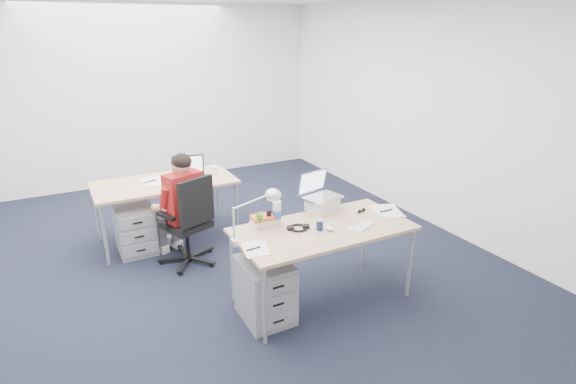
{
  "coord_description": "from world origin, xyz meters",
  "views": [
    {
      "loc": [
        -1.19,
        -3.94,
        2.41
      ],
      "look_at": [
        0.8,
        -0.15,
        0.85
      ],
      "focal_mm": 28.0,
      "sensor_mm": 36.0,
      "label": 1
    }
  ],
  "objects_px": {
    "sunglasses": "(361,211)",
    "far_cup": "(214,170)",
    "bear_figurine": "(260,220)",
    "office_chair": "(189,239)",
    "silver_laptop": "(323,193)",
    "cordless_phone": "(269,218)",
    "wireless_keyboard": "(361,227)",
    "desk_lamp": "(249,217)",
    "desk_far": "(165,185)",
    "can_koozie": "(320,225)",
    "computer_mouse": "(330,229)",
    "seated_person": "(178,207)",
    "desk_near": "(323,232)",
    "water_bottle": "(277,211)",
    "book_stack": "(263,221)",
    "drawer_pedestal_far": "(135,229)",
    "headphones": "(298,227)",
    "dark_laptop": "(189,167)",
    "drawer_pedestal_near": "(265,290)"
  },
  "relations": [
    {
      "from": "silver_laptop",
      "to": "water_bottle",
      "type": "relative_size",
      "value": 1.44
    },
    {
      "from": "office_chair",
      "to": "drawer_pedestal_far",
      "type": "bearing_deg",
      "value": 109.0
    },
    {
      "from": "water_bottle",
      "to": "sunglasses",
      "type": "relative_size",
      "value": 2.37
    },
    {
      "from": "computer_mouse",
      "to": "bear_figurine",
      "type": "xyz_separation_m",
      "value": [
        -0.53,
        0.32,
        0.07
      ]
    },
    {
      "from": "wireless_keyboard",
      "to": "desk_lamp",
      "type": "height_order",
      "value": "desk_lamp"
    },
    {
      "from": "sunglasses",
      "to": "seated_person",
      "type": "bearing_deg",
      "value": 125.79
    },
    {
      "from": "desk_near",
      "to": "silver_laptop",
      "type": "relative_size",
      "value": 4.31
    },
    {
      "from": "book_stack",
      "to": "drawer_pedestal_near",
      "type": "bearing_deg",
      "value": -113.64
    },
    {
      "from": "sunglasses",
      "to": "far_cup",
      "type": "relative_size",
      "value": 1.07
    },
    {
      "from": "headphones",
      "to": "bear_figurine",
      "type": "distance_m",
      "value": 0.35
    },
    {
      "from": "desk_far",
      "to": "far_cup",
      "type": "height_order",
      "value": "far_cup"
    },
    {
      "from": "silver_laptop",
      "to": "wireless_keyboard",
      "type": "bearing_deg",
      "value": -91.48
    },
    {
      "from": "book_stack",
      "to": "far_cup",
      "type": "xyz_separation_m",
      "value": [
        0.11,
        1.66,
        0.0
      ]
    },
    {
      "from": "desk_far",
      "to": "office_chair",
      "type": "height_order",
      "value": "office_chair"
    },
    {
      "from": "sunglasses",
      "to": "can_koozie",
      "type": "bearing_deg",
      "value": -177.81
    },
    {
      "from": "drawer_pedestal_far",
      "to": "computer_mouse",
      "type": "height_order",
      "value": "computer_mouse"
    },
    {
      "from": "desk_near",
      "to": "silver_laptop",
      "type": "distance_m",
      "value": 0.47
    },
    {
      "from": "office_chair",
      "to": "book_stack",
      "type": "bearing_deg",
      "value": -85.77
    },
    {
      "from": "computer_mouse",
      "to": "desk_lamp",
      "type": "distance_m",
      "value": 0.76
    },
    {
      "from": "office_chair",
      "to": "bear_figurine",
      "type": "xyz_separation_m",
      "value": [
        0.39,
        -1.01,
        0.53
      ]
    },
    {
      "from": "desk_far",
      "to": "drawer_pedestal_far",
      "type": "height_order",
      "value": "desk_far"
    },
    {
      "from": "cordless_phone",
      "to": "dark_laptop",
      "type": "relative_size",
      "value": 0.39
    },
    {
      "from": "can_koozie",
      "to": "desk_lamp",
      "type": "distance_m",
      "value": 0.67
    },
    {
      "from": "headphones",
      "to": "water_bottle",
      "type": "relative_size",
      "value": 0.82
    },
    {
      "from": "bear_figurine",
      "to": "far_cup",
      "type": "relative_size",
      "value": 1.59
    },
    {
      "from": "desk_near",
      "to": "dark_laptop",
      "type": "distance_m",
      "value": 2.06
    },
    {
      "from": "desk_far",
      "to": "computer_mouse",
      "type": "bearing_deg",
      "value": -64.28
    },
    {
      "from": "drawer_pedestal_near",
      "to": "dark_laptop",
      "type": "bearing_deg",
      "value": 91.78
    },
    {
      "from": "office_chair",
      "to": "sunglasses",
      "type": "xyz_separation_m",
      "value": [
        1.42,
        -1.12,
        0.46
      ]
    },
    {
      "from": "desk_far",
      "to": "silver_laptop",
      "type": "relative_size",
      "value": 4.31
    },
    {
      "from": "book_stack",
      "to": "sunglasses",
      "type": "relative_size",
      "value": 1.93
    },
    {
      "from": "book_stack",
      "to": "cordless_phone",
      "type": "bearing_deg",
      "value": -28.92
    },
    {
      "from": "desk_far",
      "to": "office_chair",
      "type": "distance_m",
      "value": 0.81
    },
    {
      "from": "computer_mouse",
      "to": "sunglasses",
      "type": "relative_size",
      "value": 0.83
    },
    {
      "from": "seated_person",
      "to": "drawer_pedestal_far",
      "type": "xyz_separation_m",
      "value": [
        -0.42,
        0.39,
        -0.33
      ]
    },
    {
      "from": "silver_laptop",
      "to": "can_koozie",
      "type": "distance_m",
      "value": 0.48
    },
    {
      "from": "cordless_phone",
      "to": "desk_lamp",
      "type": "xyz_separation_m",
      "value": [
        -0.28,
        -0.22,
        0.15
      ]
    },
    {
      "from": "desk_lamp",
      "to": "bear_figurine",
      "type": "bearing_deg",
      "value": 70.74
    },
    {
      "from": "desk_near",
      "to": "far_cup",
      "type": "distance_m",
      "value": 1.98
    },
    {
      "from": "silver_laptop",
      "to": "cordless_phone",
      "type": "bearing_deg",
      "value": 175.23
    },
    {
      "from": "dark_laptop",
      "to": "silver_laptop",
      "type": "bearing_deg",
      "value": -50.3
    },
    {
      "from": "dark_laptop",
      "to": "office_chair",
      "type": "bearing_deg",
      "value": -98.52
    },
    {
      "from": "seated_person",
      "to": "can_koozie",
      "type": "relative_size",
      "value": 12.4
    },
    {
      "from": "wireless_keyboard",
      "to": "headphones",
      "type": "height_order",
      "value": "headphones"
    },
    {
      "from": "bear_figurine",
      "to": "sunglasses",
      "type": "height_order",
      "value": "bear_figurine"
    },
    {
      "from": "can_koozie",
      "to": "water_bottle",
      "type": "distance_m",
      "value": 0.41
    },
    {
      "from": "office_chair",
      "to": "desk_lamp",
      "type": "xyz_separation_m",
      "value": [
        0.21,
        -1.21,
        0.67
      ]
    },
    {
      "from": "desk_near",
      "to": "book_stack",
      "type": "relative_size",
      "value": 7.58
    },
    {
      "from": "desk_near",
      "to": "water_bottle",
      "type": "distance_m",
      "value": 0.46
    },
    {
      "from": "can_koozie",
      "to": "desk_lamp",
      "type": "relative_size",
      "value": 0.21
    }
  ]
}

